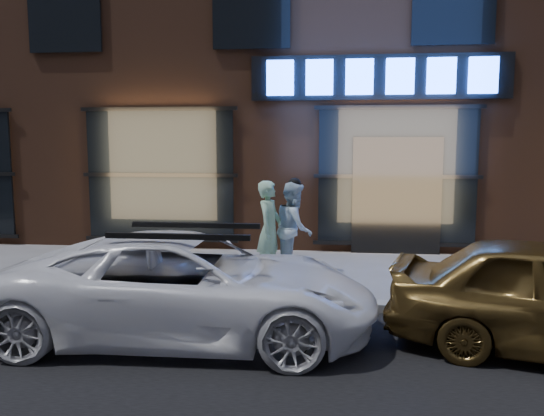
# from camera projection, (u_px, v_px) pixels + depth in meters

# --- Properties ---
(ground) EXTENTS (90.00, 90.00, 0.00)m
(ground) POSITION_uv_depth(u_px,v_px,m) (430.00, 313.00, 7.16)
(ground) COLOR slate
(ground) RESTS_ON ground
(curb) EXTENTS (60.00, 0.25, 0.12)m
(curb) POSITION_uv_depth(u_px,v_px,m) (430.00, 308.00, 7.15)
(curb) COLOR gray
(curb) RESTS_ON ground
(storefront_building) EXTENTS (30.20, 8.28, 10.30)m
(storefront_building) POSITION_uv_depth(u_px,v_px,m) (382.00, 37.00, 14.42)
(storefront_building) COLOR #54301E
(storefront_building) RESTS_ON ground
(man_bowtie) EXTENTS (0.53, 0.68, 1.65)m
(man_bowtie) POSITION_uv_depth(u_px,v_px,m) (269.00, 229.00, 9.01)
(man_bowtie) COLOR #9ECFA6
(man_bowtie) RESTS_ON ground
(man_cap) EXTENTS (0.65, 0.81, 1.62)m
(man_cap) POSITION_uv_depth(u_px,v_px,m) (294.00, 228.00, 9.19)
(man_cap) COLOR white
(man_cap) RESTS_ON ground
(white_suv) EXTENTS (4.46, 2.16, 1.22)m
(white_suv) POSITION_uv_depth(u_px,v_px,m) (188.00, 286.00, 6.19)
(white_suv) COLOR white
(white_suv) RESTS_ON ground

